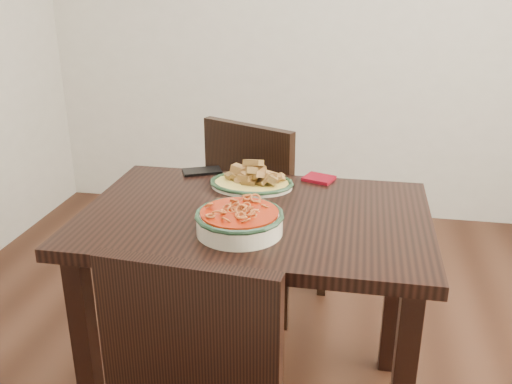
% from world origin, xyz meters
% --- Properties ---
extents(dining_table, '(1.09, 0.72, 0.75)m').
position_xyz_m(dining_table, '(-0.13, -0.06, 0.64)').
color(dining_table, black).
rests_on(dining_table, ground).
extents(chair_far, '(0.56, 0.56, 0.89)m').
position_xyz_m(chair_far, '(-0.22, 0.57, 0.50)').
color(chair_far, black).
rests_on(chair_far, ground).
extents(fish_plate, '(0.29, 0.22, 0.11)m').
position_xyz_m(fish_plate, '(-0.19, 0.16, 0.79)').
color(fish_plate, beige).
rests_on(fish_plate, dining_table).
extents(noodle_bowl, '(0.26, 0.26, 0.08)m').
position_xyz_m(noodle_bowl, '(-0.15, -0.21, 0.79)').
color(noodle_bowl, '#EEE6C9').
rests_on(noodle_bowl, dining_table).
extents(smartphone, '(0.16, 0.13, 0.01)m').
position_xyz_m(smartphone, '(-0.40, 0.27, 0.76)').
color(smartphone, black).
rests_on(smartphone, dining_table).
extents(napkin, '(0.12, 0.11, 0.01)m').
position_xyz_m(napkin, '(0.04, 0.27, 0.76)').
color(napkin, maroon).
rests_on(napkin, dining_table).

